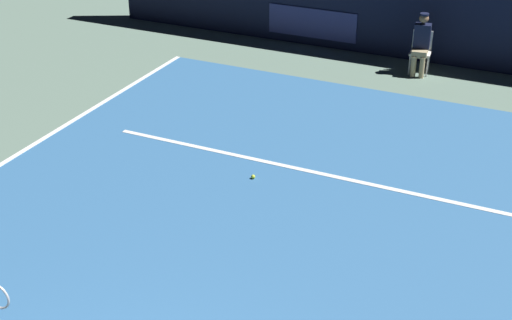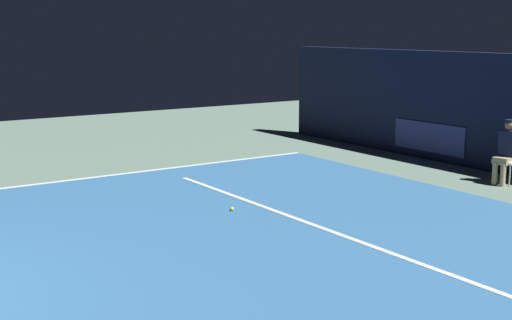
{
  "view_description": "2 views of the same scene",
  "coord_description": "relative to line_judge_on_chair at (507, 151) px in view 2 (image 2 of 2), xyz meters",
  "views": [
    {
      "loc": [
        3.24,
        -3.04,
        5.82
      ],
      "look_at": [
        -0.72,
        5.43,
        0.93
      ],
      "focal_mm": 52.25,
      "sensor_mm": 36.0,
      "label": 1
    },
    {
      "loc": [
        8.9,
        0.12,
        3.13
      ],
      "look_at": [
        -0.47,
        6.4,
        1.03
      ],
      "focal_mm": 49.77,
      "sensor_mm": 36.0,
      "label": 2
    }
  ],
  "objects": [
    {
      "name": "ground_plane",
      "position": [
        0.01,
        -7.26,
        -0.69
      ],
      "size": [
        31.79,
        31.79,
        0.0
      ],
      "primitive_type": "plane",
      "color": "slate"
    },
    {
      "name": "court_surface",
      "position": [
        0.01,
        -7.26,
        -0.68
      ],
      "size": [
        10.59,
        11.88,
        0.01
      ],
      "primitive_type": "cube",
      "color": "#336699",
      "rests_on": "ground"
    },
    {
      "name": "line_sideline_right",
      "position": [
        -5.24,
        -7.26,
        -0.67
      ],
      "size": [
        0.1,
        11.88,
        0.01
      ],
      "primitive_type": "cube",
      "color": "white",
      "rests_on": "court_surface"
    },
    {
      "name": "line_service",
      "position": [
        0.01,
        -5.18,
        -0.67
      ],
      "size": [
        8.26,
        0.1,
        0.01
      ],
      "primitive_type": "cube",
      "color": "white",
      "rests_on": "court_surface"
    },
    {
      "name": "line_judge_on_chair",
      "position": [
        0.0,
        0.0,
        0.0
      ],
      "size": [
        0.49,
        0.56,
        1.32
      ],
      "color": "white",
      "rests_on": "ground"
    },
    {
      "name": "tennis_ball",
      "position": [
        -1.23,
        -5.79,
        -0.64
      ],
      "size": [
        0.07,
        0.07,
        0.07
      ],
      "primitive_type": "sphere",
      "color": "#CCE033",
      "rests_on": "court_surface"
    }
  ]
}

